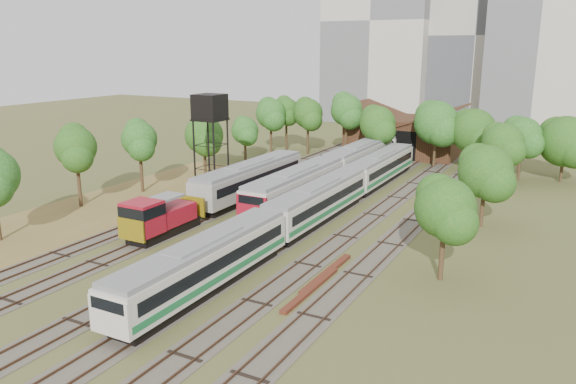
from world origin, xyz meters
The scene contains 18 objects.
ground centered at (0.00, 0.00, 0.00)m, with size 240.00×240.00×0.00m, color #475123.
dry_grass_patch centered at (-18.00, 8.00, 0.02)m, with size 14.00×60.00×0.04m, color brown.
tracks centered at (-0.67, 25.00, 0.04)m, with size 24.60×80.00×0.19m.
railcar_red_set centered at (-2.00, 32.67, 2.01)m, with size 3.08×34.58×3.81m.
railcar_green_set centered at (2.00, 20.69, 1.85)m, with size 2.84×52.07×3.51m.
railcar_rear centered at (-2.00, 59.92, 1.81)m, with size 2.77×16.08×3.42m.
shunter_locomotive centered at (-8.00, 10.02, 1.73)m, with size 2.75×8.10×3.60m.
old_grey_coach centered at (-8.00, 24.91, 2.06)m, with size 3.06×18.00×3.78m.
water_tower centered at (-13.60, 25.73, 9.10)m, with size 3.12×3.12×10.79m.
rail_pile_near centered at (8.00, 9.44, 0.13)m, with size 0.52×7.82×0.26m, color #5F291B.
rail_pile_far centered at (8.20, 6.47, 0.13)m, with size 0.49×7.81×0.25m, color #5F291B.
maintenance_shed centered at (-1.00, 57.98, 2.91)m, with size 16.45×11.55×7.58m.
tree_band_left centered at (-19.70, 20.80, 5.38)m, with size 7.00×66.12×8.21m.
tree_band_far centered at (4.59, 49.58, 5.65)m, with size 45.84×8.96×9.20m.
tree_band_right centered at (15.23, 29.44, 5.04)m, with size 5.73×35.87×7.45m.
tower_left centered at (-18.00, 95.00, 21.00)m, with size 22.00×16.00×42.00m, color beige.
tower_centre centered at (2.00, 100.00, 18.00)m, with size 20.00×18.00×36.00m, color #ADA79D.
tower_right centered at (14.00, 92.00, 24.00)m, with size 18.00×16.00×48.00m, color beige.
Camera 1 is at (23.17, -24.65, 15.74)m, focal length 35.00 mm.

